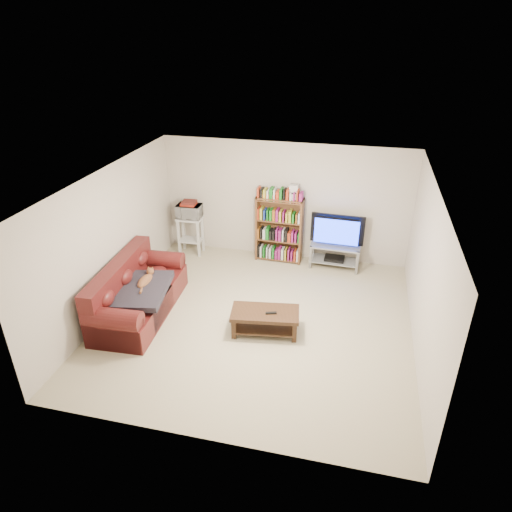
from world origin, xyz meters
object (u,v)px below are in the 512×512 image
(sofa, at_px, (135,296))
(coffee_table, at_px, (265,318))
(bookshelf, at_px, (279,229))
(tv_stand, at_px, (335,252))

(sofa, bearing_deg, coffee_table, -4.22)
(coffee_table, xyz_separation_m, bookshelf, (-0.26, 2.51, 0.43))
(sofa, xyz_separation_m, coffee_table, (2.25, -0.05, -0.06))
(sofa, relative_size, coffee_table, 1.96)
(tv_stand, bearing_deg, sofa, -140.16)
(coffee_table, bearing_deg, sofa, 170.75)
(tv_stand, height_order, bookshelf, bookshelf)
(tv_stand, bearing_deg, coffee_table, -107.68)
(coffee_table, height_order, bookshelf, bookshelf)
(sofa, distance_m, coffee_table, 2.25)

